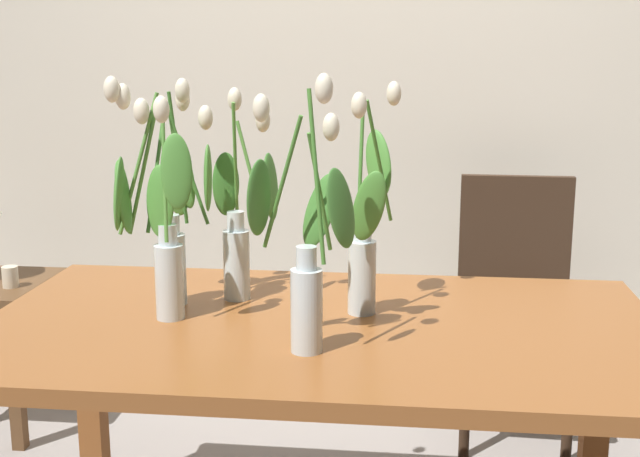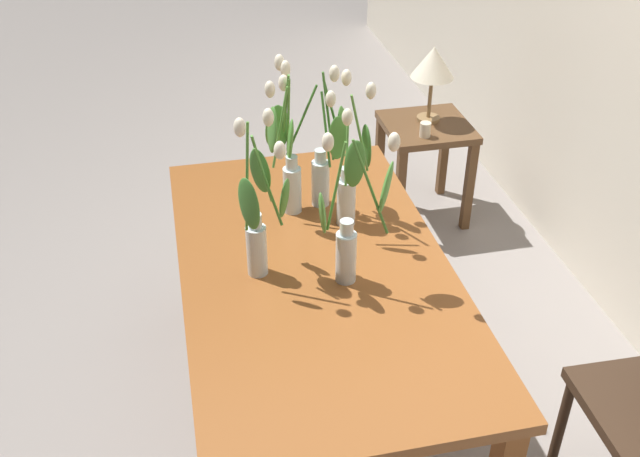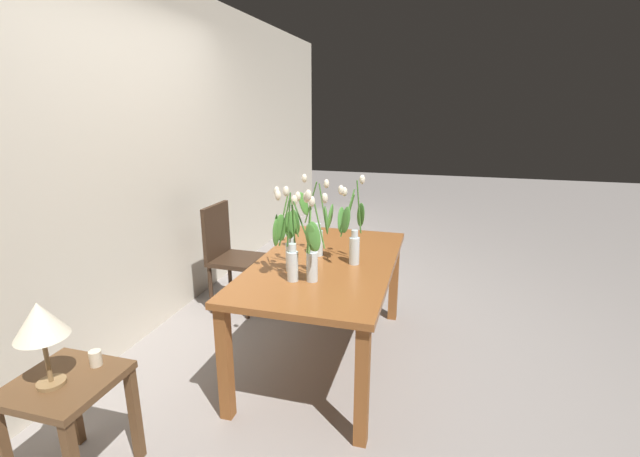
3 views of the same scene
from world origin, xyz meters
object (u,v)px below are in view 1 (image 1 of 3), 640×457
at_px(dining_table, 320,359).
at_px(tulip_vase_2, 240,232).
at_px(tulip_vase_4, 177,217).
at_px(pillar_candle, 10,277).
at_px(tulip_vase_0, 306,255).
at_px(tulip_vase_3, 366,239).
at_px(dining_chair, 515,292).
at_px(tulip_vase_1, 156,233).

height_order(dining_table, tulip_vase_2, tulip_vase_2).
xyz_separation_m(tulip_vase_4, pillar_candle, (-0.82, 0.71, -0.38)).
xyz_separation_m(tulip_vase_0, tulip_vase_4, (-0.36, 0.29, 0.02)).
bearing_deg(dining_table, tulip_vase_4, 163.21).
bearing_deg(tulip_vase_3, dining_table, -139.25).
bearing_deg(dining_chair, tulip_vase_4, -135.83).
height_order(tulip_vase_2, dining_chair, tulip_vase_2).
xyz_separation_m(dining_table, tulip_vase_4, (-0.37, 0.11, 0.31)).
distance_m(tulip_vase_1, tulip_vase_4, 0.14).
height_order(tulip_vase_2, tulip_vase_4, tulip_vase_4).
xyz_separation_m(dining_table, tulip_vase_2, (-0.22, 0.18, 0.27)).
height_order(tulip_vase_4, pillar_candle, tulip_vase_4).
bearing_deg(dining_chair, pillar_candle, -172.89).
distance_m(dining_table, tulip_vase_1, 0.49).
distance_m(tulip_vase_4, dining_chair, 1.40).
height_order(tulip_vase_0, dining_chair, tulip_vase_0).
distance_m(tulip_vase_1, pillar_candle, 1.23).
bearing_deg(tulip_vase_2, pillar_candle, 146.56).
xyz_separation_m(tulip_vase_0, dining_chair, (0.59, 1.22, -0.42)).
bearing_deg(pillar_candle, tulip_vase_3, -29.33).
bearing_deg(tulip_vase_1, dining_chair, 47.90).
bearing_deg(tulip_vase_3, tulip_vase_2, 164.88).
bearing_deg(tulip_vase_4, dining_table, -16.79).
bearing_deg(tulip_vase_0, tulip_vase_4, 141.40).
bearing_deg(tulip_vase_3, pillar_candle, 150.67).
bearing_deg(pillar_candle, tulip_vase_2, -33.44).
height_order(tulip_vase_4, dining_chair, tulip_vase_4).
xyz_separation_m(tulip_vase_2, tulip_vase_3, (0.33, -0.09, 0.01)).
bearing_deg(dining_table, pillar_candle, 145.63).
bearing_deg(tulip_vase_4, dining_chair, 44.17).
relative_size(dining_table, tulip_vase_1, 2.79).
xyz_separation_m(dining_table, tulip_vase_0, (-0.01, -0.18, 0.30)).
relative_size(tulip_vase_0, tulip_vase_3, 1.05).
height_order(tulip_vase_1, pillar_candle, tulip_vase_1).
bearing_deg(pillar_candle, tulip_vase_4, -40.57).
distance_m(tulip_vase_3, dining_chair, 1.14).
distance_m(tulip_vase_2, tulip_vase_4, 0.17).
distance_m(dining_table, tulip_vase_3, 0.31).
height_order(tulip_vase_1, dining_chair, tulip_vase_1).
height_order(tulip_vase_0, pillar_candle, tulip_vase_0).
relative_size(tulip_vase_2, tulip_vase_3, 0.97).
bearing_deg(dining_chair, tulip_vase_1, -132.10).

